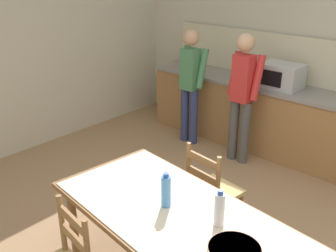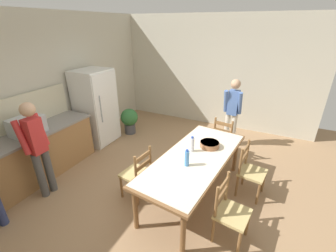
{
  "view_description": "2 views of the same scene",
  "coord_description": "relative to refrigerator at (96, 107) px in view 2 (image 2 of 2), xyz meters",
  "views": [
    {
      "loc": [
        1.49,
        -2.3,
        2.39
      ],
      "look_at": [
        -0.44,
        -0.16,
        1.18
      ],
      "focal_mm": 42.0,
      "sensor_mm": 36.0,
      "label": 1
    },
    {
      "loc": [
        -2.74,
        -1.48,
        2.65
      ],
      "look_at": [
        0.04,
        -0.13,
        1.24
      ],
      "focal_mm": 24.0,
      "sensor_mm": 36.0,
      "label": 2
    }
  ],
  "objects": [
    {
      "name": "microwave",
      "position": [
        -1.63,
        0.02,
        0.19
      ],
      "size": [
        0.5,
        0.39,
        0.3
      ],
      "color": "#B2B7BC",
      "rests_on": "kitchen_counter"
    },
    {
      "name": "wall_right",
      "position": [
        2.28,
        -2.19,
        0.58
      ],
      "size": [
        0.12,
        5.2,
        2.9
      ],
      "primitive_type": "cube",
      "color": "beige",
      "rests_on": "ground"
    },
    {
      "name": "wall_back",
      "position": [
        -0.98,
        0.47,
        0.58
      ],
      "size": [
        6.52,
        0.12,
        2.9
      ],
      "primitive_type": "cube",
      "color": "beige",
      "rests_on": "ground"
    },
    {
      "name": "chair_head_end",
      "position": [
        0.61,
        -2.9,
        -0.43
      ],
      "size": [
        0.46,
        0.48,
        0.91
      ],
      "rotation": [
        0.0,
        0.0,
        1.42
      ],
      "color": "olive",
      "rests_on": "ground"
    },
    {
      "name": "kitchen_counter",
      "position": [
        -2.02,
        0.04,
        -0.41
      ],
      "size": [
        3.05,
        0.66,
        0.91
      ],
      "color": "#9E7042",
      "rests_on": "ground"
    },
    {
      "name": "dining_table",
      "position": [
        -0.83,
        -2.74,
        -0.19
      ],
      "size": [
        2.39,
        1.19,
        0.75
      ],
      "rotation": [
        0.0,
        0.0,
        -0.11
      ],
      "color": "brown",
      "rests_on": "ground"
    },
    {
      "name": "bottle_near_centre",
      "position": [
        -1.11,
        -2.71,
        0.01
      ],
      "size": [
        0.07,
        0.07,
        0.27
      ],
      "color": "#4C8ED6",
      "rests_on": "dining_table"
    },
    {
      "name": "serving_bowl",
      "position": [
        -0.43,
        -2.86,
        -0.07
      ],
      "size": [
        0.32,
        0.32,
        0.09
      ],
      "color": "#9E6642",
      "rests_on": "dining_table"
    },
    {
      "name": "person_at_counter",
      "position": [
        -1.86,
        -0.5,
        0.05
      ],
      "size": [
        0.41,
        0.28,
        1.63
      ],
      "rotation": [
        0.0,
        0.0,
        1.57
      ],
      "color": "#4C4C4C",
      "rests_on": "ground"
    },
    {
      "name": "chair_side_near_left",
      "position": [
        -1.42,
        -3.44,
        -0.43
      ],
      "size": [
        0.47,
        0.45,
        0.91
      ],
      "rotation": [
        0.0,
        0.0,
        -0.14
      ],
      "color": "olive",
      "rests_on": "ground"
    },
    {
      "name": "potted_plant",
      "position": [
        0.67,
        -0.43,
        -0.48
      ],
      "size": [
        0.44,
        0.44,
        0.67
      ],
      "color": "#4C4C51",
      "rests_on": "ground"
    },
    {
      "name": "refrigerator",
      "position": [
        0.0,
        0.0,
        0.0
      ],
      "size": [
        0.78,
        0.73,
        1.74
      ],
      "color": "white",
      "rests_on": "ground"
    },
    {
      "name": "person_by_table",
      "position": [
        1.16,
        -2.91,
        0.02
      ],
      "size": [
        0.28,
        0.41,
        1.57
      ],
      "rotation": [
        0.0,
        0.0,
        3.08
      ],
      "color": "silver",
      "rests_on": "ground"
    },
    {
      "name": "chair_side_near_right",
      "position": [
        -0.4,
        -3.56,
        -0.43
      ],
      "size": [
        0.47,
        0.45,
        0.91
      ],
      "rotation": [
        0.0,
        0.0,
        -0.14
      ],
      "color": "olive",
      "rests_on": "ground"
    },
    {
      "name": "bottle_off_centre",
      "position": [
        -0.7,
        -2.64,
        0.01
      ],
      "size": [
        0.07,
        0.07,
        0.27
      ],
      "color": "silver",
      "rests_on": "dining_table"
    },
    {
      "name": "ground_plane",
      "position": [
        -0.98,
        -2.19,
        -0.87
      ],
      "size": [
        8.32,
        8.32,
        0.0
      ],
      "primitive_type": "plane",
      "color": "#9E7A56"
    },
    {
      "name": "chair_side_far_left",
      "position": [
        -1.26,
        -1.93,
        -0.43
      ],
      "size": [
        0.47,
        0.45,
        0.91
      ],
      "rotation": [
        0.0,
        0.0,
        3.02
      ],
      "color": "olive",
      "rests_on": "ground"
    }
  ]
}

